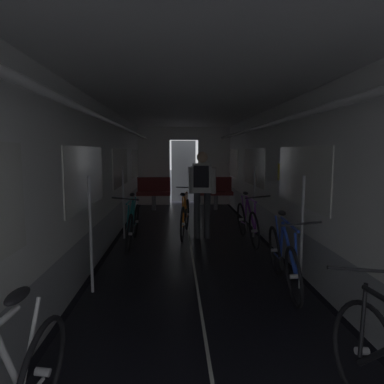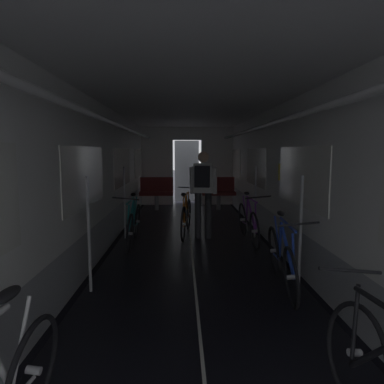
# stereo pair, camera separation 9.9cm
# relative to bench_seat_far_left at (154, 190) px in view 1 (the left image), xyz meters

# --- Properties ---
(train_car_shell) EXTENTS (3.14, 12.34, 2.57)m
(train_car_shell) POSITION_rel_bench_seat_far_left_xyz_m (0.90, -4.47, 1.13)
(train_car_shell) COLOR black
(train_car_shell) RESTS_ON ground
(bench_seat_far_left) EXTENTS (0.98, 0.51, 0.95)m
(bench_seat_far_left) POSITION_rel_bench_seat_far_left_xyz_m (0.00, 0.00, 0.00)
(bench_seat_far_left) COLOR gray
(bench_seat_far_left) RESTS_ON ground
(bench_seat_far_right) EXTENTS (0.98, 0.51, 0.95)m
(bench_seat_far_right) POSITION_rel_bench_seat_far_left_xyz_m (1.80, 0.00, 0.00)
(bench_seat_far_right) COLOR gray
(bench_seat_far_right) RESTS_ON ground
(bicycle_teal) EXTENTS (0.44, 1.69, 0.95)m
(bicycle_teal) POSITION_rel_bench_seat_far_left_xyz_m (-0.14, -3.86, -0.19)
(bicycle_teal) COLOR black
(bicycle_teal) RESTS_ON ground
(bicycle_purple) EXTENTS (0.44, 1.69, 0.95)m
(bicycle_purple) POSITION_rel_bench_seat_far_left_xyz_m (1.97, -3.75, -0.18)
(bicycle_purple) COLOR black
(bicycle_purple) RESTS_ON ground
(bicycle_blue) EXTENTS (0.44, 1.69, 0.95)m
(bicycle_blue) POSITION_rel_bench_seat_far_left_xyz_m (1.97, -5.94, -0.19)
(bicycle_blue) COLOR black
(bicycle_blue) RESTS_ON ground
(person_cyclist_aisle) EXTENTS (0.56, 0.43, 1.69)m
(person_cyclist_aisle) POSITION_rel_bench_seat_far_left_xyz_m (1.15, -3.42, 0.45)
(person_cyclist_aisle) COLOR #2D2D33
(person_cyclist_aisle) RESTS_ON ground
(bicycle_orange_in_aisle) EXTENTS (0.44, 1.68, 0.94)m
(bicycle_orange_in_aisle) POSITION_rel_bench_seat_far_left_xyz_m (0.82, -3.16, -0.18)
(bicycle_orange_in_aisle) COLOR black
(bicycle_orange_in_aisle) RESTS_ON ground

